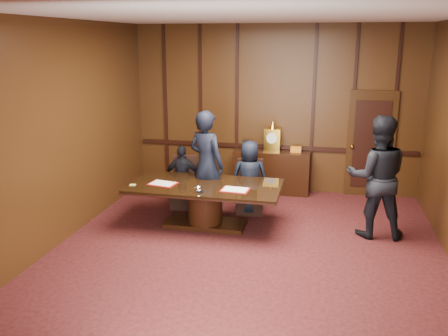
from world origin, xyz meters
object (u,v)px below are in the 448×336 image
(signatory_left, at_px, (183,177))
(witness_right, at_px, (377,177))
(witness_left, at_px, (206,165))
(signatory_right, at_px, (250,177))
(sideboard, at_px, (271,170))
(conference_table, at_px, (205,198))

(signatory_left, bearing_deg, witness_right, 165.06)
(witness_right, bearing_deg, witness_left, -8.46)
(signatory_right, relative_size, witness_right, 0.69)
(signatory_right, distance_m, witness_right, 2.29)
(sideboard, xyz_separation_m, witness_left, (-0.99, -1.69, 0.50))
(signatory_left, height_order, signatory_right, signatory_right)
(sideboard, distance_m, signatory_right, 1.40)
(sideboard, height_order, witness_right, witness_right)
(sideboard, distance_m, conference_table, 2.34)
(witness_left, xyz_separation_m, witness_right, (2.93, -0.26, 0.02))
(signatory_left, xyz_separation_m, signatory_right, (1.30, 0.00, 0.08))
(sideboard, distance_m, witness_left, 2.02)
(conference_table, distance_m, signatory_right, 1.05)
(conference_table, relative_size, signatory_right, 1.88)
(sideboard, xyz_separation_m, conference_table, (-0.90, -2.16, 0.02))
(signatory_right, relative_size, witness_left, 0.70)
(witness_right, bearing_deg, signatory_left, -12.98)
(conference_table, bearing_deg, signatory_left, 129.09)
(signatory_right, xyz_separation_m, witness_right, (2.19, -0.59, 0.32))
(signatory_left, bearing_deg, conference_table, 123.78)
(sideboard, bearing_deg, signatory_left, -138.76)
(witness_left, relative_size, witness_right, 0.98)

